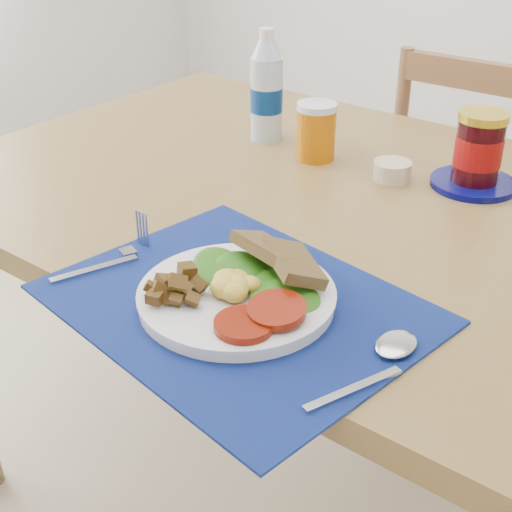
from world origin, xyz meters
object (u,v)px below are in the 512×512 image
Objects in this scene: chair_far at (472,179)px; breakfast_plate at (232,291)px; jam_on_saucer at (478,155)px; water_bottle at (266,92)px; juice_glass at (316,133)px.

breakfast_plate is (0.09, -1.06, 0.23)m from chair_far.
breakfast_plate is 0.55m from jam_on_saucer.
breakfast_plate is at bearing -99.87° from jam_on_saucer.
jam_on_saucer is (0.42, 0.03, -0.04)m from water_bottle.
breakfast_plate is 1.14× the size of water_bottle.
juice_glass is (-0.19, 0.48, 0.03)m from breakfast_plate.
juice_glass is at bearing 79.04° from chair_far.
chair_far is 0.61m from jam_on_saucer.
water_bottle reaches higher than jam_on_saucer.
jam_on_saucer is at bearing 101.96° from breakfast_plate.
jam_on_saucer is at bearing 3.91° from water_bottle.
chair_far is 10.39× the size of juice_glass.
jam_on_saucer reaches higher than breakfast_plate.
chair_far is 7.15× the size of jam_on_saucer.
juice_glass is at bearing -12.06° from water_bottle.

